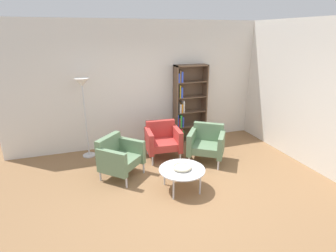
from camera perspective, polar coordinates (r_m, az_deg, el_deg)
The scene contains 10 objects.
ground_plane at distance 4.80m, azimuth 3.20°, elevation -13.99°, with size 8.32×8.32×0.00m, color olive.
plaster_back_panel at distance 6.47m, azimuth -4.73°, elevation 8.67°, with size 6.40×0.12×2.90m, color silver.
plaster_right_partition at distance 6.27m, azimuth 26.49°, elevation 6.39°, with size 0.12×5.20×2.90m, color silver.
bookshelf_tall at distance 6.69m, azimuth 3.99°, elevation 4.35°, with size 0.80×0.30×1.90m.
coffee_table_low at distance 4.72m, azimuth 2.96°, elevation -9.35°, with size 0.80×0.80×0.40m.
decorative_bowl at distance 4.69m, azimuth 2.98°, elevation -8.66°, with size 0.32×0.32×0.05m.
armchair_corner_red at distance 5.89m, azimuth -1.14°, elevation -2.85°, with size 0.77×0.71×0.78m.
armchair_by_bookshelf at distance 5.78m, azimuth 8.16°, elevation -3.50°, with size 0.95×0.93×0.78m.
armchair_near_window at distance 5.20m, azimuth -10.34°, elevation -6.29°, with size 0.95×0.95×0.78m.
floor_lamp_torchiere at distance 5.91m, azimuth -17.53°, elevation 6.83°, with size 0.32×0.32×1.74m.
Camera 1 is at (-1.53, -3.72, 2.62)m, focal length 28.89 mm.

